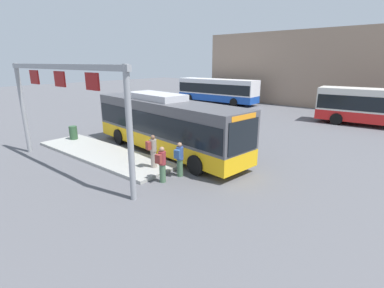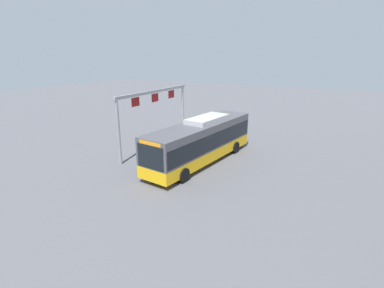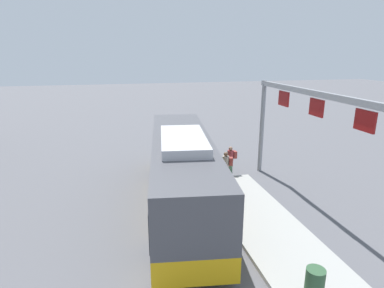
% 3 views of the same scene
% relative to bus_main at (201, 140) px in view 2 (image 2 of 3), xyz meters
% --- Properties ---
extents(ground_plane, '(120.00, 120.00, 0.00)m').
position_rel_bus_main_xyz_m(ground_plane, '(0.01, -0.00, -1.81)').
color(ground_plane, '#56565B').
extents(platform_curb, '(10.00, 2.80, 0.16)m').
position_rel_bus_main_xyz_m(platform_curb, '(-2.47, -2.81, -1.73)').
color(platform_curb, '#9E9E99').
rests_on(platform_curb, ground).
extents(bus_main, '(11.58, 3.97, 3.46)m').
position_rel_bus_main_xyz_m(bus_main, '(0.00, 0.00, 0.00)').
color(bus_main, '#EAAD14').
rests_on(bus_main, ground).
extents(person_boarding, '(0.38, 0.56, 1.67)m').
position_rel_bus_main_xyz_m(person_boarding, '(3.06, -3.37, -0.92)').
color(person_boarding, '#476B4C').
rests_on(person_boarding, ground).
extents(person_waiting_near, '(0.44, 0.58, 1.67)m').
position_rel_bus_main_xyz_m(person_waiting_near, '(3.21, -2.35, -0.92)').
color(person_waiting_near, '#476B4C').
rests_on(person_waiting_near, ground).
extents(person_waiting_mid, '(0.44, 0.58, 1.67)m').
position_rel_bus_main_xyz_m(person_waiting_mid, '(1.67, -2.62, -0.76)').
color(person_waiting_mid, gray).
rests_on(person_waiting_mid, platform_curb).
extents(platform_sign_gantry, '(10.14, 0.24, 5.20)m').
position_rel_bus_main_xyz_m(platform_sign_gantry, '(-1.51, -5.26, 1.98)').
color(platform_sign_gantry, gray).
rests_on(platform_sign_gantry, ground).
extents(trash_bin, '(0.52, 0.52, 0.90)m').
position_rel_bus_main_xyz_m(trash_bin, '(-6.52, -2.33, -1.20)').
color(trash_bin, '#2D5133').
rests_on(trash_bin, platform_curb).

